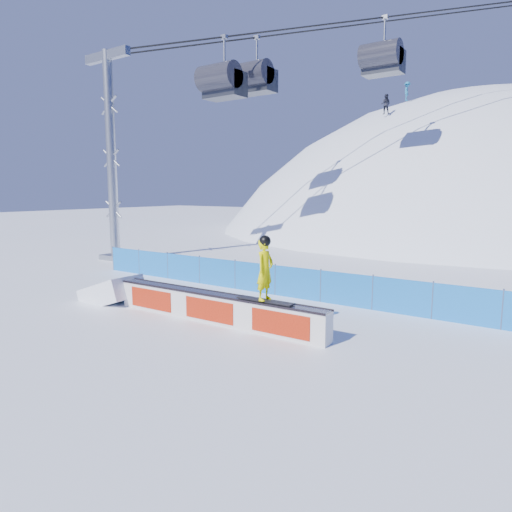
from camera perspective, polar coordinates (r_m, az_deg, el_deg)
The scene contains 7 objects.
ground at distance 14.13m, azimuth -4.07°, elevation -8.80°, with size 160.00×160.00×0.00m, color white.
snow_hill at distance 57.60m, azimuth 24.47°, elevation -15.14°, with size 64.00×64.00×64.00m.
safety_fence at distance 17.60m, azimuth 5.17°, elevation -3.38°, with size 22.05×0.05×1.30m.
rail_box at distance 14.48m, azimuth -5.26°, elevation -6.47°, with size 7.92×0.65×0.95m.
snow_ramp at distance 18.06m, azimuth -17.52°, elevation -5.39°, with size 2.17×1.45×0.82m, color white, non-canonical shape.
snowboarder at distance 13.07m, azimuth 1.13°, elevation -1.64°, with size 1.84×0.65×1.92m.
distant_skiers at distance 42.25m, azimuth 26.00°, elevation 17.39°, with size 20.98×4.81×5.80m.
Camera 1 is at (8.52, -10.49, 4.13)m, focal length 32.00 mm.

